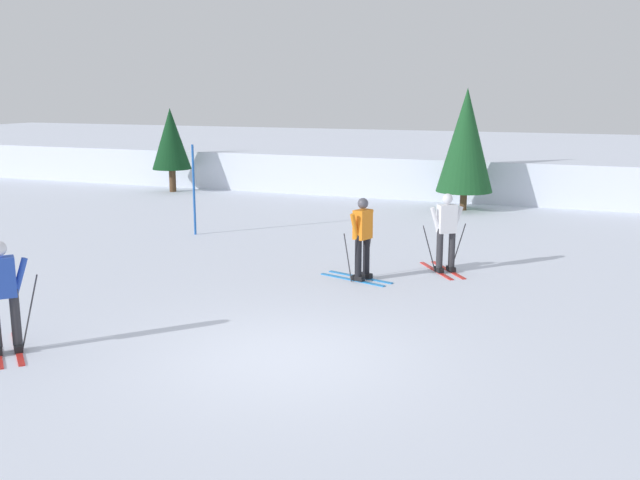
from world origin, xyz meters
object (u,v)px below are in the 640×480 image
object	(u,v)px
skier_orange	(362,237)
trail_marker_pole	(194,190)
skier_white	(446,231)
conifer_far_right	(171,139)
skier_blue	(3,294)
conifer_far_left	(466,140)

from	to	relation	value
skier_orange	trail_marker_pole	xyz separation A→B (m)	(-5.70, 2.94, 0.30)
skier_white	conifer_far_right	size ratio (longest dim) A/B	0.54
conifer_far_right	skier_orange	bearing A→B (deg)	-42.44
skier_blue	trail_marker_pole	distance (m)	9.13
skier_orange	conifer_far_right	world-z (taller)	conifer_far_right
trail_marker_pole	conifer_far_right	size ratio (longest dim) A/B	0.76
skier_orange	conifer_far_left	world-z (taller)	conifer_far_left
trail_marker_pole	skier_white	bearing A→B (deg)	-13.16
conifer_far_left	skier_orange	bearing A→B (deg)	-92.00
trail_marker_pole	skier_blue	bearing A→B (deg)	-76.69
conifer_far_left	trail_marker_pole	bearing A→B (deg)	-131.97
skier_white	conifer_far_right	distance (m)	15.14
skier_orange	conifer_far_right	size ratio (longest dim) A/B	0.54
skier_white	conifer_far_left	size ratio (longest dim) A/B	0.44
conifer_far_left	skier_blue	bearing A→B (deg)	-104.17
trail_marker_pole	skier_orange	bearing A→B (deg)	-27.28
trail_marker_pole	conifer_far_right	distance (m)	8.76
skier_blue	skier_white	world-z (taller)	same
conifer_far_left	conifer_far_right	distance (m)	11.22
skier_blue	conifer_far_left	xyz separation A→B (m)	(3.93, 15.58, 1.34)
skier_blue	trail_marker_pole	world-z (taller)	trail_marker_pole
skier_white	skier_blue	bearing A→B (deg)	-125.11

